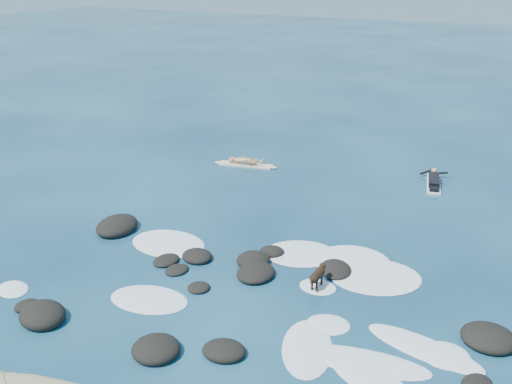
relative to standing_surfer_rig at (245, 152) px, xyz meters
The scene contains 6 objects.
ground 9.83m from the standing_surfer_rig, 61.51° to the right, with size 160.00×160.00×0.00m, color #0A2642.
reef_rocks 11.10m from the standing_surfer_rig, 63.92° to the right, with size 14.01×7.45×0.60m.
breaking_foam 11.00m from the standing_surfer_rig, 53.46° to the right, with size 13.44×7.93×0.12m.
standing_surfer_rig is the anchor object (origin of this frame).
paddling_surfer_rig 8.41m from the standing_surfer_rig, 10.45° to the left, with size 1.27×2.68×0.46m.
dog 10.88m from the standing_surfer_rig, 50.96° to the right, with size 0.28×1.08×0.68m.
Camera 1 is at (7.08, -13.39, 8.86)m, focal length 40.00 mm.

